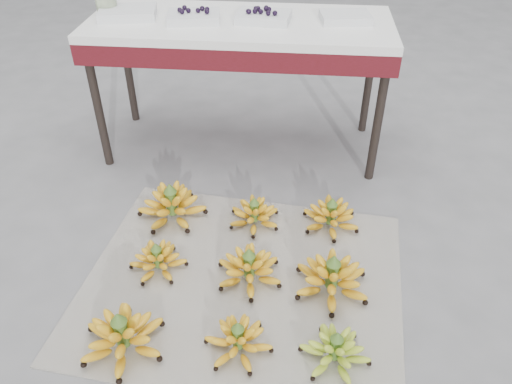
# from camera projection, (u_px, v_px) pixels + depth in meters

# --- Properties ---
(ground) EXTENTS (60.00, 60.00, 0.00)m
(ground) POSITION_uv_depth(u_px,v_px,m) (237.00, 282.00, 2.01)
(ground) COLOR #5E5E60
(ground) RESTS_ON ground
(newspaper_mat) EXTENTS (1.35, 1.17, 0.01)m
(newspaper_mat) POSITION_uv_depth(u_px,v_px,m) (243.00, 282.00, 2.01)
(newspaper_mat) COLOR white
(newspaper_mat) RESTS_ON ground
(bunch_front_left) EXTENTS (0.39, 0.39, 0.18)m
(bunch_front_left) POSITION_uv_depth(u_px,v_px,m) (122.00, 336.00, 1.72)
(bunch_front_left) COLOR yellow
(bunch_front_left) RESTS_ON newspaper_mat
(bunch_front_center) EXTENTS (0.25, 0.25, 0.14)m
(bunch_front_center) POSITION_uv_depth(u_px,v_px,m) (238.00, 340.00, 1.72)
(bunch_front_center) COLOR yellow
(bunch_front_center) RESTS_ON newspaper_mat
(bunch_front_right) EXTENTS (0.30, 0.30, 0.15)m
(bunch_front_right) POSITION_uv_depth(u_px,v_px,m) (335.00, 350.00, 1.69)
(bunch_front_right) COLOR #7BA922
(bunch_front_right) RESTS_ON newspaper_mat
(bunch_mid_left) EXTENTS (0.28, 0.28, 0.14)m
(bunch_mid_left) POSITION_uv_depth(u_px,v_px,m) (158.00, 260.00, 2.03)
(bunch_mid_left) COLOR yellow
(bunch_mid_left) RESTS_ON newspaper_mat
(bunch_mid_center) EXTENTS (0.35, 0.35, 0.16)m
(bunch_mid_center) POSITION_uv_depth(u_px,v_px,m) (249.00, 268.00, 1.98)
(bunch_mid_center) COLOR yellow
(bunch_mid_center) RESTS_ON newspaper_mat
(bunch_mid_right) EXTENTS (0.35, 0.35, 0.18)m
(bunch_mid_right) POSITION_uv_depth(u_px,v_px,m) (332.00, 278.00, 1.93)
(bunch_mid_right) COLOR yellow
(bunch_mid_right) RESTS_ON newspaper_mat
(bunch_back_left) EXTENTS (0.33, 0.33, 0.19)m
(bunch_back_left) POSITION_uv_depth(u_px,v_px,m) (172.00, 206.00, 2.29)
(bunch_back_left) COLOR yellow
(bunch_back_left) RESTS_ON newspaper_mat
(bunch_back_center) EXTENTS (0.30, 0.30, 0.15)m
(bunch_back_center) POSITION_uv_depth(u_px,v_px,m) (254.00, 214.00, 2.26)
(bunch_back_center) COLOR yellow
(bunch_back_center) RESTS_ON newspaper_mat
(bunch_back_right) EXTENTS (0.34, 0.34, 0.16)m
(bunch_back_right) POSITION_uv_depth(u_px,v_px,m) (331.00, 216.00, 2.25)
(bunch_back_right) COLOR yellow
(bunch_back_right) RESTS_ON newspaper_mat
(vendor_table) EXTENTS (1.48, 0.59, 0.71)m
(vendor_table) POSITION_uv_depth(u_px,v_px,m) (240.00, 37.00, 2.46)
(vendor_table) COLOR black
(vendor_table) RESTS_ON ground
(tray_far_left) EXTENTS (0.30, 0.24, 0.04)m
(tray_far_left) POSITION_uv_depth(u_px,v_px,m) (128.00, 13.00, 2.43)
(tray_far_left) COLOR silver
(tray_far_left) RESTS_ON vendor_table
(tray_left) EXTENTS (0.27, 0.21, 0.06)m
(tray_left) POSITION_uv_depth(u_px,v_px,m) (194.00, 16.00, 2.39)
(tray_left) COLOR silver
(tray_left) RESTS_ON vendor_table
(tray_right) EXTENTS (0.27, 0.20, 0.06)m
(tray_right) POSITION_uv_depth(u_px,v_px,m) (264.00, 16.00, 2.39)
(tray_right) COLOR silver
(tray_right) RESTS_ON vendor_table
(tray_far_right) EXTENTS (0.26, 0.20, 0.04)m
(tray_far_right) POSITION_uv_depth(u_px,v_px,m) (345.00, 17.00, 2.39)
(tray_far_right) COLOR silver
(tray_far_right) RESTS_ON vendor_table
(glass_jar) EXTENTS (0.11, 0.11, 0.13)m
(glass_jar) POSITION_uv_depth(u_px,v_px,m) (106.00, 1.00, 2.44)
(glass_jar) COLOR beige
(glass_jar) RESTS_ON vendor_table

